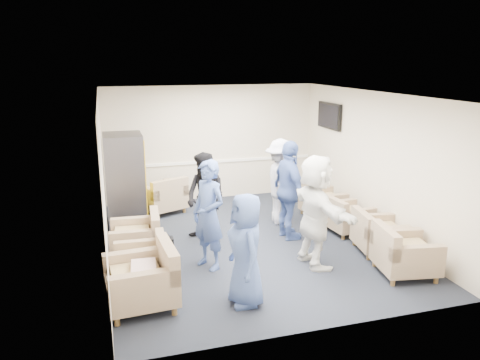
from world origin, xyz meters
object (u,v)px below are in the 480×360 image
object	(u,v)px
armchair_corner	(163,197)
armchair_right_far	(320,203)
armchair_left_mid	(144,264)
person_back_right	(281,182)
armchair_right_midfar	(346,218)
person_mid_left	(209,215)
person_back_left	(206,198)
armchair_right_near	(402,254)
person_front_left	(246,250)
person_mid_right	(289,190)
vending_machine	(125,181)
armchair_left_far	(139,239)
armchair_left_near	(145,281)
person_front_right	(316,211)
armchair_right_midnear	(377,235)

from	to	relation	value
armchair_corner	armchair_right_far	bearing A→B (deg)	135.57
armchair_left_mid	person_back_right	bearing A→B (deg)	126.53
armchair_right_midfar	person_mid_left	bearing A→B (deg)	99.48
armchair_right_far	armchair_corner	bearing A→B (deg)	66.83
person_back_left	armchair_right_midfar	bearing A→B (deg)	48.17
armchair_right_near	person_back_left	xyz separation A→B (m)	(-2.63, 2.23, 0.50)
person_front_left	armchair_left_mid	bearing A→B (deg)	-129.63
person_mid_right	person_mid_left	bearing A→B (deg)	112.29
armchair_corner	person_front_left	world-z (taller)	person_front_left
armchair_left_mid	person_back_left	world-z (taller)	person_back_left
vending_machine	person_front_left	bearing A→B (deg)	-69.27
armchair_right_far	vending_machine	distance (m)	4.08
armchair_left_far	person_back_right	xyz separation A→B (m)	(2.92, 0.91, 0.55)
armchair_left_far	person_mid_left	bearing A→B (deg)	59.36
armchair_left_far	armchair_left_mid	bearing A→B (deg)	3.48
armchair_right_far	person_mid_left	size ratio (longest dim) A/B	0.46
armchair_left_near	person_back_right	world-z (taller)	person_back_right
armchair_right_far	person_front_right	size ratio (longest dim) A/B	0.44
armchair_right_near	person_back_left	bearing A→B (deg)	59.17
armchair_left_far	person_front_left	world-z (taller)	person_front_left
armchair_right_far	person_front_right	xyz separation A→B (m)	(-1.15, -2.14, 0.61)
armchair_right_near	person_mid_left	xyz separation A→B (m)	(-2.82, 1.13, 0.55)
armchair_left_far	armchair_right_midfar	distance (m)	3.95
armchair_left_near	armchair_right_midnear	size ratio (longest dim) A/B	1.08
vending_machine	armchair_right_midnear	bearing A→B (deg)	-32.43
person_front_right	armchair_right_midnear	bearing A→B (deg)	-84.87
armchair_right_near	armchair_right_midnear	world-z (taller)	armchair_right_near
armchair_right_near	person_mid_right	xyz separation A→B (m)	(-1.11, 1.95, 0.59)
armchair_left_near	armchair_right_far	distance (m)	4.77
armchair_right_midfar	vending_machine	size ratio (longest dim) A/B	0.44
person_front_left	vending_machine	bearing A→B (deg)	-160.93
armchair_right_near	vending_machine	distance (m)	5.34
person_front_right	armchair_left_mid	bearing A→B (deg)	84.36
armchair_corner	armchair_left_far	bearing A→B (deg)	49.81
armchair_left_mid	armchair_left_far	xyz separation A→B (m)	(0.01, 0.99, 0.02)
armchair_left_far	person_mid_right	world-z (taller)	person_mid_right
armchair_right_near	armchair_corner	distance (m)	5.20
person_front_left	person_front_right	world-z (taller)	person_front_right
armchair_right_midnear	armchair_right_far	distance (m)	1.97
person_mid_left	armchair_right_midnear	bearing A→B (deg)	55.98
armchair_left_near	person_mid_right	world-z (taller)	person_mid_right
armchair_right_midnear	armchair_left_near	bearing A→B (deg)	109.41
person_back_right	person_mid_right	bearing A→B (deg)	175.99
armchair_left_mid	armchair_right_near	xyz separation A→B (m)	(3.88, -0.86, 0.03)
armchair_right_midfar	person_back_left	distance (m)	2.77
armchair_left_far	armchair_right_midnear	xyz separation A→B (m)	(4.00, -0.94, -0.01)
person_mid_right	armchair_right_midnear	bearing A→B (deg)	-133.57
armchair_left_mid	armchair_right_midfar	xyz separation A→B (m)	(3.95, 1.05, -0.00)
armchair_right_near	armchair_right_far	xyz separation A→B (m)	(-0.00, 2.87, -0.02)
armchair_right_near	person_mid_left	bearing A→B (deg)	77.67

